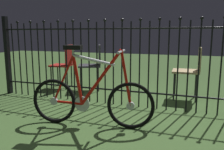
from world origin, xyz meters
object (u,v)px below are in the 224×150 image
(chair_charcoal, at_px, (94,62))
(chair_red, at_px, (65,62))
(chair_tan, at_px, (191,68))
(bicycle, at_px, (91,98))

(chair_charcoal, height_order, chair_red, chair_charcoal)
(chair_tan, height_order, chair_red, chair_red)
(chair_red, bearing_deg, chair_tan, -0.44)
(chair_tan, bearing_deg, chair_red, 179.56)
(chair_red, bearing_deg, bicycle, -50.84)
(bicycle, xyz_separation_m, chair_charcoal, (-0.72, 1.68, 0.20))
(chair_charcoal, bearing_deg, chair_tan, -2.80)
(chair_tan, bearing_deg, bicycle, -123.29)
(chair_charcoal, distance_m, chair_tan, 1.77)
(bicycle, distance_m, chair_red, 2.08)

